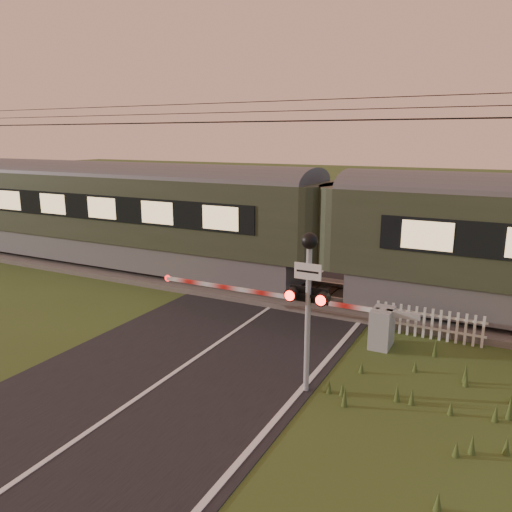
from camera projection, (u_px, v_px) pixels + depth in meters
The scene contains 8 objects.
ground at pixel (173, 374), 10.85m from camera, with size 160.00×160.00×0.00m, color #36471B.
road at pixel (167, 378), 10.64m from camera, with size 6.00×140.00×0.03m.
track_bed at pixel (291, 291), 16.46m from camera, with size 140.00×3.40×0.39m.
overhead_wires at pixel (294, 113), 15.14m from camera, with size 120.00×0.62×0.62m.
train at pixel (330, 232), 15.40m from camera, with size 40.73×2.81×3.79m.
boom_gate at pixel (364, 322), 12.37m from camera, with size 7.42×0.75×1.00m.
crossing_signal at pixel (308, 285), 9.62m from camera, with size 0.83×0.35×3.27m.
picket_fence at pixel (428, 323), 12.69m from camera, with size 2.77×0.07×0.81m.
Camera 1 is at (6.15, -8.03, 5.03)m, focal length 35.00 mm.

